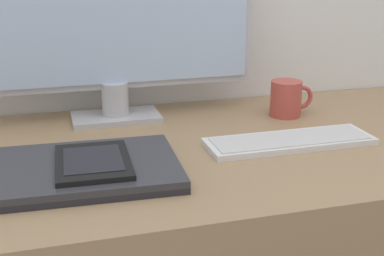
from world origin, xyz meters
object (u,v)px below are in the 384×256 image
object	(u,v)px
ereader	(93,162)
monitor	(111,17)
laptop	(78,170)
keyboard	(290,141)
coffee_mug	(287,99)

from	to	relation	value
ereader	monitor	bearing A→B (deg)	75.24
laptop	ereader	xyz separation A→B (m)	(0.02, -0.01, 0.02)
keyboard	ereader	world-z (taller)	ereader
monitor	ereader	size ratio (longest dim) A/B	3.67
laptop	coffee_mug	bearing A→B (deg)	24.38
keyboard	monitor	bearing A→B (deg)	139.84
laptop	ereader	world-z (taller)	ereader
keyboard	laptop	distance (m)	0.41
laptop	coffee_mug	distance (m)	0.54
monitor	laptop	world-z (taller)	monitor
monitor	laptop	distance (m)	0.39
ereader	coffee_mug	xyz separation A→B (m)	(0.46, 0.23, 0.01)
monitor	keyboard	distance (m)	0.46
monitor	ereader	world-z (taller)	monitor
ereader	coffee_mug	size ratio (longest dim) A/B	1.69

